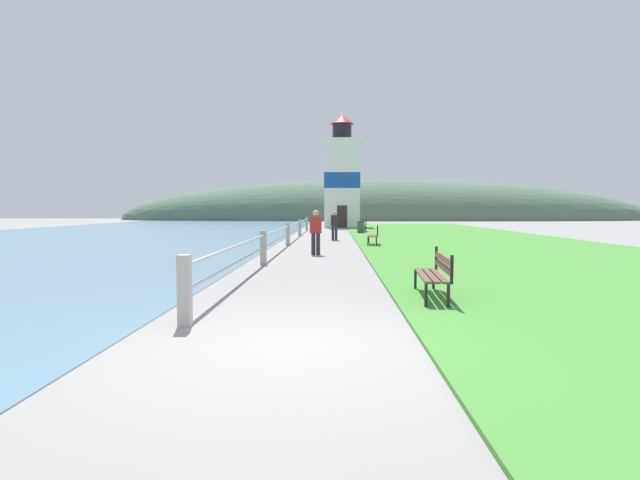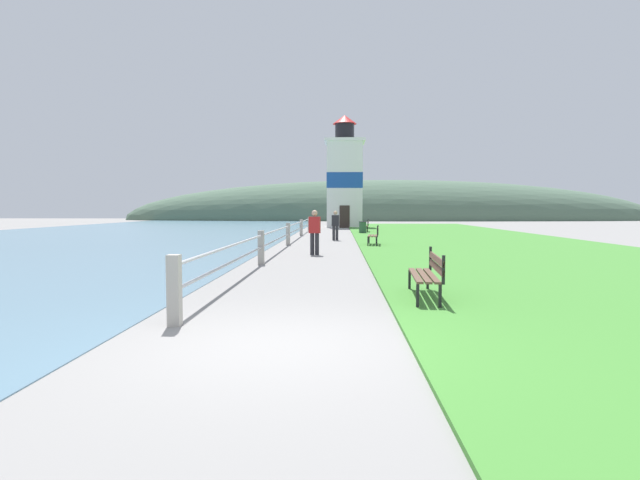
# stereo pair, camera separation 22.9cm
# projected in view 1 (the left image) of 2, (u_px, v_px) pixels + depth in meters

# --- Properties ---
(ground_plane) EXTENTS (160.00, 160.00, 0.00)m
(ground_plane) POSITION_uv_depth(u_px,v_px,m) (287.00, 346.00, 6.25)
(ground_plane) COLOR gray
(grass_verge) EXTENTS (12.00, 58.86, 0.06)m
(grass_verge) POSITION_uv_depth(u_px,v_px,m) (472.00, 241.00, 25.60)
(grass_verge) COLOR #428433
(grass_verge) RESTS_ON ground_plane
(water_strip) EXTENTS (24.00, 94.17, 0.01)m
(water_strip) POSITION_uv_depth(u_px,v_px,m) (54.00, 241.00, 26.22)
(water_strip) COLOR slate
(water_strip) RESTS_ON ground_plane
(seawall_railing) EXTENTS (0.18, 32.53, 1.05)m
(seawall_railing) POSITION_uv_depth(u_px,v_px,m) (288.00, 232.00, 23.39)
(seawall_railing) COLOR #A8A399
(seawall_railing) RESTS_ON ground_plane
(park_bench_near) EXTENTS (0.61, 2.01, 0.94)m
(park_bench_near) POSITION_uv_depth(u_px,v_px,m) (435.00, 272.00, 9.32)
(park_bench_near) COLOR brown
(park_bench_near) RESTS_ON ground_plane
(park_bench_midway) EXTENTS (0.62, 1.72, 0.94)m
(park_bench_midway) POSITION_uv_depth(u_px,v_px,m) (374.00, 234.00, 22.97)
(park_bench_midway) COLOR brown
(park_bench_midway) RESTS_ON ground_plane
(park_bench_far) EXTENTS (0.62, 1.96, 0.94)m
(park_bench_far) POSITION_uv_depth(u_px,v_px,m) (364.00, 225.00, 35.80)
(park_bench_far) COLOR brown
(park_bench_far) RESTS_ON ground_plane
(lighthouse) EXTENTS (3.66, 3.66, 10.24)m
(lighthouse) POSITION_uv_depth(u_px,v_px,m) (342.00, 179.00, 45.81)
(lighthouse) COLOR white
(lighthouse) RESTS_ON ground_plane
(person_strolling) EXTENTS (0.40, 0.22, 1.60)m
(person_strolling) POSITION_uv_depth(u_px,v_px,m) (334.00, 224.00, 26.92)
(person_strolling) COLOR #28282D
(person_strolling) RESTS_ON ground_plane
(person_by_railing) EXTENTS (0.44, 0.29, 1.66)m
(person_by_railing) POSITION_uv_depth(u_px,v_px,m) (316.00, 231.00, 18.44)
(person_by_railing) COLOR #28282D
(person_by_railing) RESTS_ON ground_plane
(trash_bin) EXTENTS (0.54, 0.54, 0.84)m
(trash_bin) POSITION_uv_depth(u_px,v_px,m) (361.00, 228.00, 34.06)
(trash_bin) COLOR #2D5138
(trash_bin) RESTS_ON ground_plane
(distant_hillside) EXTENTS (80.00, 16.00, 12.00)m
(distant_hillside) POSITION_uv_depth(u_px,v_px,m) (383.00, 220.00, 75.09)
(distant_hillside) COLOR #4C6651
(distant_hillside) RESTS_ON ground_plane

